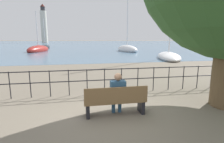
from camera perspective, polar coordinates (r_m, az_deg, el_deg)
ground_plane at (r=5.43m, az=1.03°, el=-13.79°), size 1000.00×1000.00×0.00m
harbor_water at (r=166.18m, az=-10.68°, el=9.44°), size 600.00×300.00×0.01m
park_bench at (r=5.21m, az=1.19°, el=-9.71°), size 1.84×0.45×0.90m
seated_person_left at (r=5.21m, az=1.86°, el=-6.64°), size 0.45×0.35×1.27m
promenade_railing at (r=7.22m, az=-2.45°, el=-1.87°), size 11.60×0.04×1.05m
sailboat_1 at (r=22.16m, az=17.99°, el=4.79°), size 5.43×8.84×11.34m
sailboat_2 at (r=33.53m, az=4.93°, el=7.20°), size 3.48×7.52×12.27m
sailboat_3 at (r=35.88m, az=-22.88°, el=6.59°), size 3.87×7.97×7.85m
sailboat_4 at (r=49.42m, az=-21.02°, el=7.44°), size 2.74×8.26×7.91m
harbor_lighthouse at (r=133.87m, az=-21.37°, el=13.98°), size 4.17×4.17×26.30m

